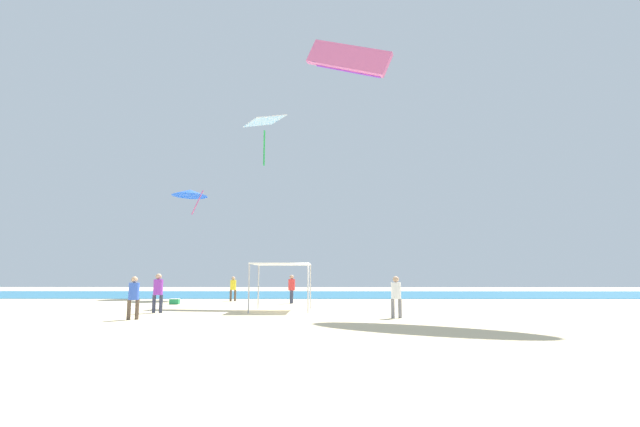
# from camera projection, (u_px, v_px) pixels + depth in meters

# --- Properties ---
(ground) EXTENTS (110.00, 110.00, 0.10)m
(ground) POSITION_uv_depth(u_px,v_px,m) (324.00, 315.00, 21.08)
(ground) COLOR beige
(ocean_strip) EXTENTS (110.00, 19.17, 0.03)m
(ocean_strip) POSITION_uv_depth(u_px,v_px,m) (325.00, 294.00, 44.97)
(ocean_strip) COLOR #1E6B93
(ocean_strip) RESTS_ON ground
(canopy_tent) EXTENTS (2.85, 3.18, 2.35)m
(canopy_tent) POSITION_uv_depth(u_px,v_px,m) (282.00, 266.00, 23.51)
(canopy_tent) COLOR #B2B2B7
(canopy_tent) RESTS_ON ground
(person_near_tent) EXTENTS (0.44, 0.41, 1.71)m
(person_near_tent) POSITION_uv_depth(u_px,v_px,m) (233.00, 287.00, 32.58)
(person_near_tent) COLOR brown
(person_near_tent) RESTS_ON ground
(person_leftmost) EXTENTS (0.43, 0.48, 1.81)m
(person_leftmost) POSITION_uv_depth(u_px,v_px,m) (292.00, 287.00, 29.72)
(person_leftmost) COLOR #33384C
(person_leftmost) RESTS_ON ground
(person_central) EXTENTS (0.43, 0.40, 1.70)m
(person_central) POSITION_uv_depth(u_px,v_px,m) (134.00, 294.00, 18.59)
(person_central) COLOR brown
(person_central) RESTS_ON ground
(person_rightmost) EXTENTS (0.49, 0.44, 1.84)m
(person_rightmost) POSITION_uv_depth(u_px,v_px,m) (158.00, 290.00, 22.02)
(person_rightmost) COLOR #33384C
(person_rightmost) RESTS_ON ground
(person_far_shore) EXTENTS (0.45, 0.41, 1.71)m
(person_far_shore) POSITION_uv_depth(u_px,v_px,m) (396.00, 293.00, 19.26)
(person_far_shore) COLOR slate
(person_far_shore) RESTS_ON ground
(cooler_box) EXTENTS (0.57, 0.37, 0.35)m
(cooler_box) POSITION_uv_depth(u_px,v_px,m) (175.00, 301.00, 28.74)
(cooler_box) COLOR #1E8C4C
(cooler_box) RESTS_ON ground
(kite_delta_blue) EXTENTS (4.23, 4.23, 2.36)m
(kite_delta_blue) POSITION_uv_depth(u_px,v_px,m) (190.00, 193.00, 39.52)
(kite_delta_blue) COLOR blue
(kite_parafoil_pink) EXTENTS (6.43, 2.75, 4.05)m
(kite_parafoil_pink) POSITION_uv_depth(u_px,v_px,m) (348.00, 59.00, 34.65)
(kite_parafoil_pink) COLOR pink
(kite_diamond_white) EXTENTS (4.11, 4.14, 4.53)m
(kite_diamond_white) POSITION_uv_depth(u_px,v_px,m) (265.00, 123.00, 41.66)
(kite_diamond_white) COLOR white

